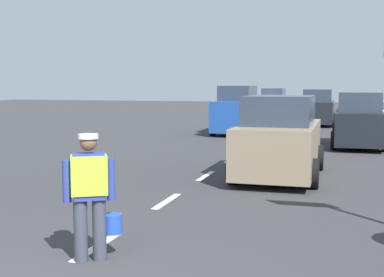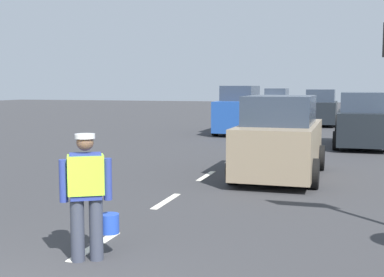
{
  "view_description": "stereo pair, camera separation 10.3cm",
  "coord_description": "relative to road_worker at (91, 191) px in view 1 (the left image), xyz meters",
  "views": [
    {
      "loc": [
        3.31,
        -3.77,
        2.29
      ],
      "look_at": [
        0.05,
        7.28,
        1.1
      ],
      "focal_mm": 48.24,
      "sensor_mm": 36.0,
      "label": 1
    },
    {
      "loc": [
        3.41,
        -3.74,
        2.29
      ],
      "look_at": [
        0.05,
        7.28,
        1.1
      ],
      "focal_mm": 48.24,
      "sensor_mm": 36.0,
      "label": 2
    }
  ],
  "objects": [
    {
      "name": "ground_plane",
      "position": [
        -0.2,
        18.84,
        -0.93
      ],
      "size": [
        96.0,
        96.0,
        0.0
      ],
      "primitive_type": "plane",
      "color": "#333335"
    },
    {
      "name": "lane_center_line",
      "position": [
        -0.2,
        23.04,
        -0.93
      ],
      "size": [
        0.14,
        46.4,
        0.01
      ],
      "color": "silver",
      "rests_on": "ground"
    },
    {
      "name": "car_outgoing_ahead",
      "position": [
        1.59,
        6.99,
        0.02
      ],
      "size": [
        2.05,
        4.28,
        2.04
      ],
      "color": "gray",
      "rests_on": "ground"
    },
    {
      "name": "car_parked_far",
      "position": [
        3.67,
        14.22,
        0.02
      ],
      "size": [
        1.93,
        4.21,
        2.04
      ],
      "color": "black",
      "rests_on": "ground"
    },
    {
      "name": "road_worker",
      "position": [
        0.0,
        0.0,
        0.0
      ],
      "size": [
        0.64,
        0.6,
        1.67
      ],
      "color": "#383D4C",
      "rests_on": "ground"
    },
    {
      "name": "car_outgoing_far",
      "position": [
        1.68,
        24.53,
        0.03
      ],
      "size": [
        2.0,
        4.04,
        2.07
      ],
      "color": "black",
      "rests_on": "ground"
    },
    {
      "name": "car_oncoming_second",
      "position": [
        -1.75,
        18.2,
        0.13
      ],
      "size": [
        1.93,
        4.33,
        2.27
      ],
      "color": "#1E4799",
      "rests_on": "ground"
    },
    {
      "name": "car_oncoming_third",
      "position": [
        -1.75,
        31.22,
        0.04
      ],
      "size": [
        1.93,
        4.06,
        2.08
      ],
      "color": "silver",
      "rests_on": "ground"
    }
  ]
}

